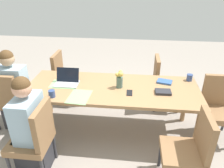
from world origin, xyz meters
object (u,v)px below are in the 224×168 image
object	(u,v)px
chair_far_left_far	(65,75)
flower_vase	(120,78)
chair_head_left_left_mid	(9,98)
phone_black	(129,93)
person_near_left_near	(31,130)
person_head_left_left_mid	(15,94)
coffee_mug_near_left	(190,78)
coffee_mug_near_right	(52,94)
laptop_head_left_left_mid	(67,81)
chair_far_right_mid	(163,81)
dining_table	(112,92)
chair_head_right_right_far	(218,105)
chair_near_left_near	(35,136)
chair_near_right_near	(191,148)
book_blue_cover	(163,92)
coffee_mug_centre_left	(70,72)
book_red_cover	(165,82)

from	to	relation	value
chair_far_left_far	flower_vase	distance (m)	1.33
chair_head_left_left_mid	phone_black	world-z (taller)	chair_head_left_left_mid
person_near_left_near	person_head_left_left_mid	xyz separation A→B (m)	(-0.60, 0.77, 0.00)
person_head_left_left_mid	coffee_mug_near_left	xyz separation A→B (m)	(2.51, 0.30, 0.25)
coffee_mug_near_right	phone_black	bearing A→B (deg)	11.71
chair_far_left_far	flower_vase	size ratio (longest dim) A/B	3.66
phone_black	person_near_left_near	bearing A→B (deg)	118.75
person_head_left_left_mid	laptop_head_left_left_mid	bearing A→B (deg)	0.54
laptop_head_left_left_mid	phone_black	world-z (taller)	laptop_head_left_left_mid
person_head_left_left_mid	chair_far_right_mid	size ratio (longest dim) A/B	1.33
dining_table	coffee_mug_near_left	bearing A→B (deg)	16.88
dining_table	chair_head_right_right_far	world-z (taller)	chair_head_right_right_far
chair_near_left_near	phone_black	distance (m)	1.23
chair_near_right_near	chair_far_right_mid	world-z (taller)	same
chair_far_right_mid	chair_near_left_near	bearing A→B (deg)	-134.37
chair_head_left_left_mid	book_blue_cover	world-z (taller)	chair_head_left_left_mid
coffee_mug_near_right	coffee_mug_centre_left	xyz separation A→B (m)	(0.04, 0.68, -0.00)
book_red_cover	person_near_left_near	bearing A→B (deg)	-132.58
flower_vase	person_head_left_left_mid	bearing A→B (deg)	179.44
person_near_left_near	person_head_left_left_mid	world-z (taller)	same
flower_vase	coffee_mug_near_left	bearing A→B (deg)	17.84
chair_head_left_left_mid	chair_far_left_far	size ratio (longest dim) A/B	1.00
chair_head_left_left_mid	laptop_head_left_left_mid	bearing A→B (deg)	5.41
flower_vase	coffee_mug_centre_left	world-z (taller)	flower_vase
person_head_left_left_mid	coffee_mug_near_left	world-z (taller)	person_head_left_left_mid
chair_near_left_near	coffee_mug_near_left	world-z (taller)	chair_near_left_near
phone_black	coffee_mug_centre_left	bearing A→B (deg)	61.56
flower_vase	chair_head_left_left_mid	bearing A→B (deg)	-177.86
chair_far_left_far	coffee_mug_near_left	size ratio (longest dim) A/B	9.51
person_near_left_near	laptop_head_left_left_mid	world-z (taller)	person_near_left_near
person_near_left_near	chair_far_left_far	world-z (taller)	person_near_left_near
chair_near_right_near	coffee_mug_centre_left	size ratio (longest dim) A/B	10.96
chair_near_left_near	person_head_left_left_mid	world-z (taller)	person_head_left_left_mid
flower_vase	book_blue_cover	bearing A→B (deg)	-9.56
chair_head_left_left_mid	book_red_cover	bearing A→B (deg)	6.96
dining_table	chair_head_left_left_mid	distance (m)	1.51
dining_table	coffee_mug_near_right	world-z (taller)	coffee_mug_near_right
person_near_left_near	coffee_mug_near_left	size ratio (longest dim) A/B	12.62
chair_near_right_near	laptop_head_left_left_mid	distance (m)	1.77
chair_head_right_right_far	flower_vase	bearing A→B (deg)	-177.39
chair_far_left_far	chair_near_right_near	distance (m)	2.42
laptop_head_left_left_mid	book_blue_cover	bearing A→B (deg)	-5.21
person_head_left_left_mid	coffee_mug_centre_left	bearing A→B (deg)	22.46
chair_near_right_near	phone_black	bearing A→B (deg)	135.19
book_red_cover	chair_far_left_far	bearing A→B (deg)	176.69
person_near_left_near	flower_vase	size ratio (longest dim) A/B	4.87
person_head_left_left_mid	phone_black	size ratio (longest dim) A/B	7.97
laptop_head_left_left_mid	coffee_mug_near_left	xyz separation A→B (m)	(1.70, 0.29, 0.00)
chair_near_left_near	person_near_left_near	distance (m)	0.10
chair_far_left_far	phone_black	xyz separation A→B (m)	(1.16, -0.92, 0.24)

